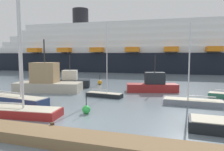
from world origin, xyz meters
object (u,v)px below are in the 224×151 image
fishing_boat_0 (47,81)px  cruise_ship (136,51)px  fishing_boat_3 (153,85)px  fishing_boat_1 (68,82)px  sailboat_5 (104,94)px  channel_buoy_2 (86,109)px  sailboat_2 (17,110)px  channel_buoy_0 (100,82)px  sailboat_3 (193,101)px  sailboat_6 (17,99)px

fishing_boat_0 → cruise_ship: size_ratio=0.09×
fishing_boat_3 → cruise_ship: cruise_ship is taller
fishing_boat_1 → cruise_ship: cruise_ship is taller
sailboat_5 → channel_buoy_2: bearing=-76.6°
sailboat_2 → sailboat_5: bearing=59.9°
sailboat_2 → fishing_boat_3: size_ratio=1.47×
sailboat_2 → channel_buoy_0: (-0.02, 17.62, -0.10)m
fishing_boat_1 → channel_buoy_0: 5.22m
sailboat_3 → fishing_boat_1: sailboat_3 is taller
sailboat_3 → channel_buoy_0: (-12.76, 10.25, -0.02)m
sailboat_5 → sailboat_6: 8.61m
sailboat_2 → cruise_ship: (0.32, 45.71, 5.40)m
sailboat_6 → sailboat_2: bearing=-41.3°
fishing_boat_0 → sailboat_6: bearing=91.5°
sailboat_5 → fishing_boat_3: size_ratio=1.22×
sailboat_5 → fishing_boat_3: bearing=52.7°
sailboat_3 → channel_buoy_2: 9.67m
sailboat_5 → fishing_boat_3: sailboat_5 is taller
sailboat_5 → cruise_ship: size_ratio=0.08×
sailboat_3 → channel_buoy_2: bearing=35.2°
fishing_boat_0 → cruise_ship: 36.49m
fishing_boat_0 → channel_buoy_2: size_ratio=5.13×
sailboat_2 → sailboat_6: (-2.59, 2.92, 0.11)m
sailboat_6 → channel_buoy_2: 7.33m
channel_buoy_2 → cruise_ship: 44.25m
fishing_boat_1 → channel_buoy_2: (7.87, -11.46, -0.50)m
channel_buoy_2 → sailboat_6: bearing=173.0°
fishing_boat_3 → channel_buoy_0: bearing=139.0°
sailboat_3 → sailboat_5: bearing=-6.4°
sailboat_5 → cruise_ship: cruise_ship is taller
fishing_boat_1 → fishing_boat_3: bearing=-17.9°
sailboat_5 → channel_buoy_2: 6.65m
sailboat_2 → sailboat_6: size_ratio=0.82×
sailboat_5 → fishing_boat_3: (4.67, 4.90, 0.50)m
sailboat_2 → fishing_boat_3: sailboat_2 is taller
sailboat_5 → sailboat_2: bearing=-107.8°
fishing_boat_0 → cruise_ship: bearing=-108.0°
channel_buoy_0 → fishing_boat_3: bearing=-25.6°
sailboat_5 → channel_buoy_0: sailboat_5 is taller
channel_buoy_0 → fishing_boat_0: bearing=-117.5°
sailboat_3 → channel_buoy_0: bearing=-37.1°
sailboat_5 → fishing_boat_1: bearing=151.6°
sailboat_2 → cruise_ship: size_ratio=0.10×
sailboat_3 → sailboat_5: size_ratio=0.93×
channel_buoy_0 → channel_buoy_2: (4.71, -15.59, -0.01)m
cruise_ship → sailboat_2: bearing=-92.6°
sailboat_3 → fishing_boat_1: 17.07m
channel_buoy_0 → cruise_ship: size_ratio=0.02×
fishing_boat_3 → fishing_boat_0: bearing=-178.9°
sailboat_3 → fishing_boat_1: bearing=-19.3°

